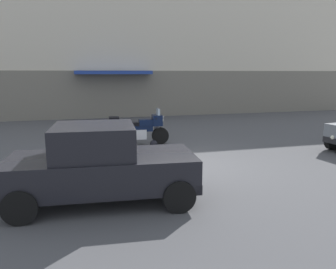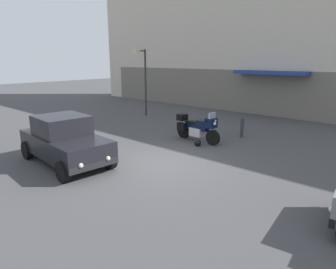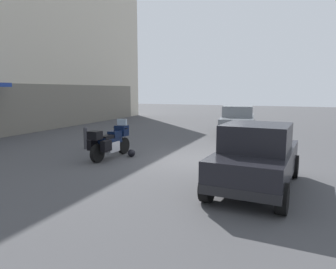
# 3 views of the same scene
# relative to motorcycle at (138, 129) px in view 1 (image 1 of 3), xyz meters

# --- Properties ---
(ground_plane) EXTENTS (80.00, 80.00, 0.00)m
(ground_plane) POSITION_rel_motorcycle_xyz_m (0.75, -3.19, -0.62)
(ground_plane) COLOR #424244
(building_facade_rear) EXTENTS (33.90, 3.40, 10.77)m
(building_facade_rear) POSITION_rel_motorcycle_xyz_m (0.75, 9.13, 4.71)
(building_facade_rear) COLOR beige
(building_facade_rear) RESTS_ON ground
(motorcycle) EXTENTS (2.26, 0.78, 1.36)m
(motorcycle) POSITION_rel_motorcycle_xyz_m (0.00, 0.00, 0.00)
(motorcycle) COLOR black
(motorcycle) RESTS_ON ground
(helmet) EXTENTS (0.28, 0.28, 0.28)m
(helmet) POSITION_rel_motorcycle_xyz_m (0.48, -0.59, -0.48)
(helmet) COLOR black
(helmet) RESTS_ON ground
(car_hatchback_near) EXTENTS (3.97, 2.05, 1.64)m
(car_hatchback_near) POSITION_rel_motorcycle_xyz_m (-1.68, -5.26, 0.19)
(car_hatchback_near) COLOR black
(car_hatchback_near) RESTS_ON ground
(bollard_curbside) EXTENTS (0.16, 0.16, 0.93)m
(bollard_curbside) POSITION_rel_motorcycle_xyz_m (1.13, 1.92, -0.13)
(bollard_curbside) COLOR #333338
(bollard_curbside) RESTS_ON ground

